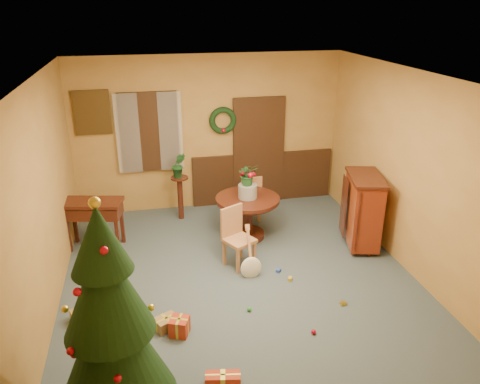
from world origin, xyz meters
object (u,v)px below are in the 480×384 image
object	(u,v)px
christmas_tree	(110,321)
writing_desk	(94,213)
dining_table	(248,210)
sideboard	(363,209)
chair_near	(236,235)

from	to	relation	value
christmas_tree	writing_desk	distance (m)	3.57
dining_table	sideboard	world-z (taller)	sideboard
dining_table	sideboard	bearing A→B (deg)	-20.45
chair_near	dining_table	bearing A→B (deg)	65.73
dining_table	chair_near	size ratio (longest dim) A/B	1.15
christmas_tree	writing_desk	xyz separation A→B (m)	(-0.44, 3.51, -0.48)
chair_near	sideboard	world-z (taller)	sideboard
chair_near	writing_desk	distance (m)	2.35
christmas_tree	dining_table	bearing A→B (deg)	58.44
dining_table	writing_desk	distance (m)	2.50
christmas_tree	sideboard	size ratio (longest dim) A/B	1.90
dining_table	christmas_tree	size ratio (longest dim) A/B	0.46
chair_near	writing_desk	world-z (taller)	chair_near
christmas_tree	writing_desk	size ratio (longest dim) A/B	2.31
dining_table	christmas_tree	xyz separation A→B (m)	(-2.04, -3.33, 0.58)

